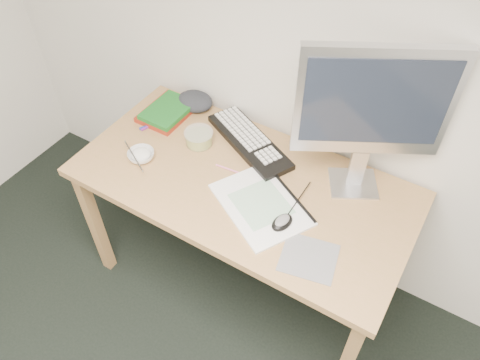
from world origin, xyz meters
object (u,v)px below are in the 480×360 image
at_px(desk, 243,194).
at_px(monitor, 373,107).
at_px(sketchpad, 261,204).
at_px(keyboard, 249,142).
at_px(rice_bowl, 141,156).

bearing_deg(desk, monitor, 28.96).
xyz_separation_m(sketchpad, keyboard, (-0.22, 0.28, 0.01)).
bearing_deg(sketchpad, desk, 179.14).
height_order(desk, keyboard, keyboard).
relative_size(keyboard, rice_bowl, 4.13).
distance_m(desk, monitor, 0.66).
distance_m(desk, keyboard, 0.24).
height_order(desk, monitor, monitor).
xyz_separation_m(desk, sketchpad, (0.13, -0.08, 0.09)).
xyz_separation_m(desk, keyboard, (-0.09, 0.21, 0.10)).
distance_m(monitor, rice_bowl, 0.97).
bearing_deg(keyboard, sketchpad, -25.74).
relative_size(sketchpad, rice_bowl, 3.31).
relative_size(desk, keyboard, 2.96).
relative_size(desk, monitor, 2.21).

